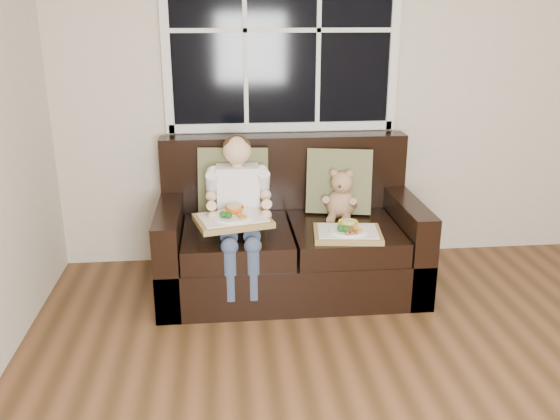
{
  "coord_description": "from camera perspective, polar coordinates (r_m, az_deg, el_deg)",
  "views": [
    {
      "loc": [
        -1.09,
        -1.67,
        1.77
      ],
      "look_at": [
        -0.74,
        1.85,
        0.58
      ],
      "focal_mm": 38.0,
      "sensor_mm": 36.0,
      "label": 1
    }
  ],
  "objects": [
    {
      "name": "tray_left",
      "position": [
        3.6,
        -4.56,
        -0.84
      ],
      "size": [
        0.5,
        0.43,
        0.1
      ],
      "rotation": [
        0.0,
        0.0,
        0.24
      ],
      "color": "olive",
      "rests_on": "child"
    },
    {
      "name": "child",
      "position": [
        3.74,
        -4.01,
        1.09
      ],
      "size": [
        0.4,
        0.6,
        0.89
      ],
      "color": "white",
      "rests_on": "loveseat"
    },
    {
      "name": "pillow_left",
      "position": [
        3.99,
        -4.49,
        2.68
      ],
      "size": [
        0.48,
        0.26,
        0.48
      ],
      "rotation": [
        -0.21,
        0.0,
        -0.11
      ],
      "color": "olive",
      "rests_on": "loveseat"
    },
    {
      "name": "pillow_right",
      "position": [
        4.07,
        5.7,
        2.78
      ],
      "size": [
        0.47,
        0.29,
        0.45
      ],
      "rotation": [
        -0.21,
        0.0,
        -0.21
      ],
      "color": "olive",
      "rests_on": "loveseat"
    },
    {
      "name": "tray_right",
      "position": [
        3.67,
        6.52,
        -2.13
      ],
      "size": [
        0.45,
        0.36,
        0.09
      ],
      "rotation": [
        0.0,
        0.0,
        -0.12
      ],
      "color": "olive",
      "rests_on": "loveseat"
    },
    {
      "name": "loveseat",
      "position": [
        3.99,
        0.85,
        -2.93
      ],
      "size": [
        1.7,
        0.92,
        0.96
      ],
      "color": "black",
      "rests_on": "ground"
    },
    {
      "name": "teddy_bear",
      "position": [
        3.98,
        5.91,
        1.16
      ],
      "size": [
        0.24,
        0.28,
        0.34
      ],
      "rotation": [
        0.0,
        0.0,
        -0.3
      ],
      "color": "tan",
      "rests_on": "loveseat"
    },
    {
      "name": "window_back",
      "position": [
        4.17,
        0.18,
        16.92
      ],
      "size": [
        1.62,
        0.04,
        1.37
      ],
      "color": "black",
      "rests_on": "room_walls"
    }
  ]
}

